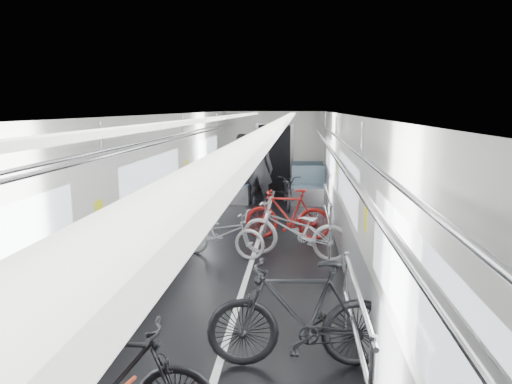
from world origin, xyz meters
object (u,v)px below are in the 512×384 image
Objects in this scene: bike_left_far at (222,233)px; bike_right_mid at (294,230)px; bike_right_far at (288,214)px; bike_aisle at (288,190)px; bike_left_mid at (111,380)px; person_seated at (241,168)px; bike_right_near at (300,314)px; person_standing at (260,168)px.

bike_right_mid reaches higher than bike_left_far.
bike_right_far reaches higher than bike_aisle.
bike_left_mid is 0.87× the size of person_seated.
bike_right_near is 7.53m from person_standing.
bike_aisle is at bearing 158.44° from person_seated.
person_standing is at bearing 165.67° from bike_aisle.
person_seated is (-1.28, 0.69, 0.48)m from bike_aisle.
bike_left_mid is 8.53m from bike_aisle.
bike_right_mid is 0.96× the size of person_standing.
person_standing is (-0.73, 0.10, 0.54)m from bike_aisle.
bike_left_far is at bearing -41.90° from bike_right_far.
person_seated is at bearing -148.58° from bike_right_mid.
bike_right_far is at bearing -94.88° from bike_aisle.
person_standing is at bearing -176.62° from bike_right_near.
bike_left_mid is 0.87× the size of bike_right_near.
bike_right_far is at bearing -16.35° from bike_left_mid.
person_seated reaches higher than bike_right_near.
bike_aisle is (-0.22, 4.04, -0.06)m from bike_right_mid.
bike_left_mid is at bearing -9.55° from bike_right_far.
bike_right_near is 7.35m from bike_aisle.
bike_left_mid is at bearing -56.42° from bike_right_near.
bike_right_mid is 1.02× the size of person_seated.
person_standing is (-0.81, 3.06, 0.48)m from bike_right_far.
bike_left_mid is 1.03× the size of bike_left_far.
bike_left_far is 1.56m from bike_right_far.
bike_left_far is 0.95× the size of bike_aisle.
bike_left_far is at bearing 105.12° from person_standing.
bike_left_far is at bearing -110.40° from bike_aisle.
bike_right_mid reaches higher than bike_left_mid.
bike_right_near is (1.33, -3.28, 0.14)m from bike_left_far.
bike_left_far is at bearing 100.04° from person_seated.
bike_right_near is 1.10× the size of bike_right_far.
person_standing is at bearing 9.93° from bike_left_far.
bike_left_far is at bearing -74.89° from bike_right_mid.
bike_right_mid is (1.23, 0.03, 0.08)m from bike_left_far.
bike_left_mid is 0.85× the size of bike_right_mid.
bike_left_mid is at bearing -167.40° from bike_left_far.
person_seated is at bearing -3.11° from bike_left_mid.
person_standing is at bearing 139.90° from person_seated.
bike_right_mid is at bearing 177.05° from bike_right_near.
bike_right_mid is 1.09m from bike_right_far.
person_seated is (-1.36, 3.65, 0.41)m from bike_right_far.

